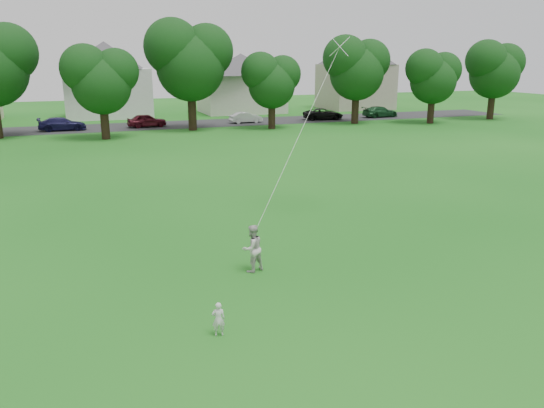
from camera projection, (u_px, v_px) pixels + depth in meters
name	position (u px, v px, depth m)	size (l,w,h in m)	color
ground	(238.00, 310.00, 14.27)	(160.00, 160.00, 0.00)	#145A14
street	(116.00, 127.00, 52.28)	(90.00, 7.00, 0.01)	#2D2D30
toddler	(218.00, 319.00, 12.87)	(0.32, 0.21, 0.88)	silver
older_boy	(252.00, 248.00, 16.72)	(0.75, 0.58, 1.54)	beige
kite	(301.00, 130.00, 18.99)	(3.28, 3.12, 9.43)	white
tree_row	(133.00, 64.00, 45.70)	(82.41, 9.02, 10.38)	black
parked_cars	(139.00, 121.00, 51.93)	(62.62, 2.52, 1.29)	black
house_row	(95.00, 72.00, 59.61)	(77.00, 14.01, 10.58)	silver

